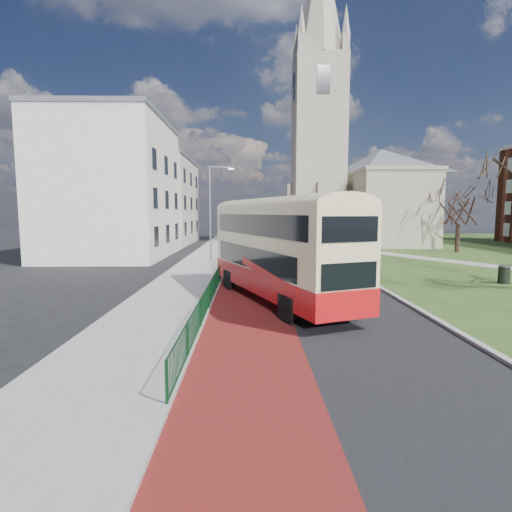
{
  "coord_description": "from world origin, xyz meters",
  "views": [
    {
      "loc": [
        -1.16,
        -16.22,
        4.24
      ],
      "look_at": [
        -0.83,
        4.1,
        2.0
      ],
      "focal_mm": 28.0,
      "sensor_mm": 36.0,
      "label": 1
    }
  ],
  "objects_px": {
    "bus": "(278,245)",
    "litter_bin": "(504,274)",
    "streetlamp": "(212,208)",
    "winter_tree_far": "(459,202)"
  },
  "relations": [
    {
      "from": "bus",
      "to": "litter_bin",
      "type": "xyz_separation_m",
      "value": [
        13.67,
        4.39,
        -2.11
      ]
    },
    {
      "from": "litter_bin",
      "to": "bus",
      "type": "bearing_deg",
      "value": -162.2
    },
    {
      "from": "bus",
      "to": "winter_tree_far",
      "type": "relative_size",
      "value": 1.51
    },
    {
      "from": "bus",
      "to": "winter_tree_far",
      "type": "bearing_deg",
      "value": 26.88
    },
    {
      "from": "winter_tree_far",
      "to": "litter_bin",
      "type": "relative_size",
      "value": 7.03
    },
    {
      "from": "streetlamp",
      "to": "litter_bin",
      "type": "relative_size",
      "value": 7.41
    },
    {
      "from": "streetlamp",
      "to": "litter_bin",
      "type": "xyz_separation_m",
      "value": [
        18.21,
        -11.21,
        -4.01
      ]
    },
    {
      "from": "bus",
      "to": "litter_bin",
      "type": "height_order",
      "value": "bus"
    },
    {
      "from": "streetlamp",
      "to": "bus",
      "type": "distance_m",
      "value": 16.35
    },
    {
      "from": "streetlamp",
      "to": "winter_tree_far",
      "type": "height_order",
      "value": "streetlamp"
    }
  ]
}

